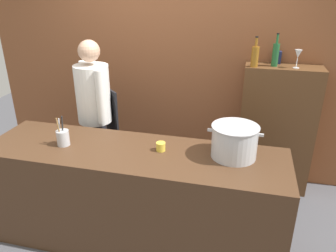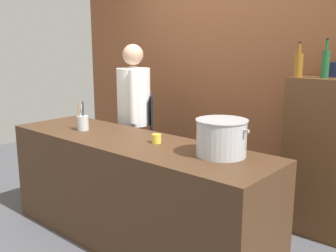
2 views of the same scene
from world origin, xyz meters
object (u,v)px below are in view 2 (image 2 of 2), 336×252
Objects in this scene: butter_jar at (156,139)px; spice_tin_navy at (334,70)px; utensil_crock at (83,123)px; wine_bottle_green at (325,63)px; chef at (134,113)px; stockpot_large at (221,138)px; wine_bottle_amber at (299,64)px.

spice_tin_navy reaches higher than butter_jar.
utensil_crock is 0.82× the size of wine_bottle_green.
wine_bottle_green is (1.72, 0.53, 0.54)m from chef.
wine_bottle_green is at bearing 74.54° from stockpot_large.
utensil_crock is at bearing -142.83° from wine_bottle_amber.
utensil_crock is at bearing -142.10° from spice_tin_navy.
chef is 13.16× the size of spice_tin_navy.
wine_bottle_green is 0.14m from spice_tin_navy.
stockpot_large is at bearing -95.82° from wine_bottle_amber.
utensil_crock is at bearing -144.34° from wine_bottle_green.
spice_tin_navy reaches higher than utensil_crock.
chef is 1.03m from butter_jar.
wine_bottle_green is at bearing 35.66° from utensil_crock.
butter_jar is 1.61m from spice_tin_navy.
spice_tin_navy is at bearing 42.37° from wine_bottle_amber.
wine_bottle_amber reaches higher than stockpot_large.
stockpot_large is at bearing -156.46° from chef.
wine_bottle_green is at bearing 51.93° from butter_jar.
butter_jar is at bearing -170.19° from chef.
chef is 21.98× the size of butter_jar.
chef is 0.68m from utensil_crock.
utensil_crock is at bearing 137.16° from chef.
chef reaches higher than spice_tin_navy.
wine_bottle_amber is 2.33× the size of spice_tin_navy.
wine_bottle_green reaches higher than utensil_crock.
wine_bottle_amber reaches higher than spice_tin_navy.
wine_bottle_amber is at bearing 84.18° from stockpot_large.
chef is at bearing -159.48° from spice_tin_navy.
wine_bottle_green is at bearing 22.03° from wine_bottle_amber.
spice_tin_navy is (0.03, 0.13, -0.06)m from wine_bottle_green.
chef is at bearing 92.99° from utensil_crock.
wine_bottle_amber is at bearing -157.97° from wine_bottle_green.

